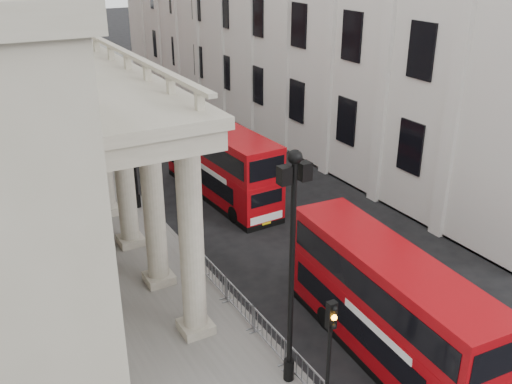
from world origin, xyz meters
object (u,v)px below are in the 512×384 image
at_px(pedestrian_b, 55,202).
at_px(pedestrian_a, 102,219).
at_px(lamp_post_mid, 131,126).
at_px(bus_far, 221,161).
at_px(lamp_post_north, 65,72).
at_px(bus_near, 387,304).
at_px(lamp_post_south, 292,257).
at_px(traffic_light, 330,340).
at_px(pedestrian_c, 66,181).

bearing_deg(pedestrian_b, pedestrian_a, 86.05).
height_order(lamp_post_mid, bus_far, lamp_post_mid).
distance_m(lamp_post_mid, pedestrian_a, 5.32).
height_order(lamp_post_north, pedestrian_b, lamp_post_north).
bearing_deg(bus_near, lamp_post_south, 177.00).
xyz_separation_m(bus_near, pedestrian_b, (-8.05, 17.36, -1.18)).
bearing_deg(pedestrian_a, traffic_light, -97.94).
distance_m(lamp_post_mid, lamp_post_north, 16.00).
bearing_deg(traffic_light, pedestrian_a, 100.12).
relative_size(lamp_post_mid, pedestrian_b, 4.80).
bearing_deg(pedestrian_b, traffic_light, 74.10).
height_order(lamp_post_south, lamp_post_north, same).
xyz_separation_m(lamp_post_south, bus_far, (4.91, 15.28, -2.66)).
bearing_deg(bus_near, bus_far, 89.72).
relative_size(pedestrian_b, pedestrian_c, 1.12).
bearing_deg(lamp_post_south, pedestrian_c, 98.75).
bearing_deg(pedestrian_b, lamp_post_south, 75.27).
bearing_deg(bus_near, pedestrian_c, 112.41).
relative_size(lamp_post_mid, pedestrian_c, 5.38).
bearing_deg(pedestrian_b, bus_near, 85.98).
bearing_deg(pedestrian_c, traffic_light, -84.57).
relative_size(lamp_post_south, pedestrian_c, 5.38).
bearing_deg(bus_near, pedestrian_b, 118.71).
bearing_deg(lamp_post_north, traffic_light, -89.83).
bearing_deg(lamp_post_mid, pedestrian_a, -136.23).
height_order(bus_near, bus_far, bus_far).
bearing_deg(lamp_post_south, lamp_post_north, 90.00).
xyz_separation_m(lamp_post_mid, pedestrian_a, (-2.66, -2.55, -3.84)).
bearing_deg(bus_far, lamp_post_north, 103.77).
height_order(traffic_light, pedestrian_a, traffic_light).
xyz_separation_m(lamp_post_south, bus_near, (3.78, -0.45, -2.75)).
distance_m(lamp_post_mid, pedestrian_c, 6.38).
relative_size(bus_near, pedestrian_a, 5.11).
distance_m(lamp_post_south, lamp_post_north, 32.00).
bearing_deg(lamp_post_north, bus_far, -73.63).
bearing_deg(bus_near, lamp_post_north, 100.48).
xyz_separation_m(lamp_post_north, bus_far, (4.91, -16.72, -2.66)).
xyz_separation_m(lamp_post_north, bus_near, (3.78, -32.45, -2.75)).
height_order(lamp_post_south, pedestrian_c, lamp_post_south).
distance_m(lamp_post_south, bus_near, 4.70).
xyz_separation_m(lamp_post_north, pedestrian_a, (-2.66, -18.55, -3.84)).
relative_size(lamp_post_south, lamp_post_north, 1.00).
bearing_deg(bus_far, bus_near, -96.71).
xyz_separation_m(pedestrian_a, pedestrian_b, (-1.61, 3.46, -0.09)).
relative_size(lamp_post_south, lamp_post_mid, 1.00).
xyz_separation_m(bus_far, pedestrian_c, (-7.97, 4.62, -1.36)).
distance_m(lamp_post_north, pedestrian_c, 13.11).
xyz_separation_m(lamp_post_south, pedestrian_c, (-3.06, 19.90, -4.02)).
height_order(lamp_post_north, pedestrian_c, lamp_post_north).
bearing_deg(pedestrian_b, bus_far, 141.03).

